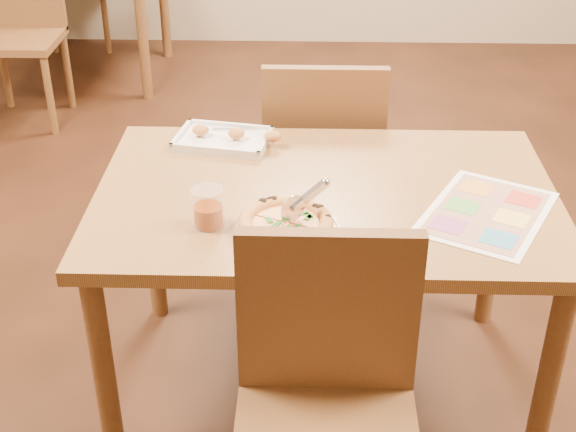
{
  "coord_description": "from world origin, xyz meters",
  "views": [
    {
      "loc": [
        -0.05,
        -1.98,
        1.81
      ],
      "look_at": [
        -0.1,
        -0.22,
        0.77
      ],
      "focal_mm": 50.0,
      "sensor_mm": 36.0,
      "label": 1
    }
  ],
  "objects_px": {
    "pizza": "(286,223)",
    "appetizer_tray": "(226,139)",
    "chair_near": "(327,378)",
    "plate": "(288,230)",
    "dining_table": "(325,217)",
    "pizza_cutter": "(304,200)",
    "bg_chair_near": "(21,14)",
    "menu": "(487,213)",
    "glass_tumbler": "(208,210)",
    "chair_far": "(323,148)"
  },
  "relations": [
    {
      "from": "appetizer_tray",
      "to": "glass_tumbler",
      "type": "relative_size",
      "value": 3.24
    },
    {
      "from": "chair_far",
      "to": "pizza",
      "type": "relative_size",
      "value": 1.9
    },
    {
      "from": "bg_chair_near",
      "to": "pizza",
      "type": "relative_size",
      "value": 1.9
    },
    {
      "from": "chair_near",
      "to": "pizza",
      "type": "relative_size",
      "value": 1.9
    },
    {
      "from": "pizza_cutter",
      "to": "glass_tumbler",
      "type": "height_order",
      "value": "pizza_cutter"
    },
    {
      "from": "chair_near",
      "to": "bg_chair_near",
      "type": "distance_m",
      "value": 3.22
    },
    {
      "from": "bg_chair_near",
      "to": "pizza_cutter",
      "type": "xyz_separation_m",
      "value": [
        1.54,
        -2.4,
        0.24
      ]
    },
    {
      "from": "pizza",
      "to": "appetizer_tray",
      "type": "height_order",
      "value": "appetizer_tray"
    },
    {
      "from": "appetizer_tray",
      "to": "menu",
      "type": "distance_m",
      "value": 0.85
    },
    {
      "from": "chair_near",
      "to": "menu",
      "type": "relative_size",
      "value": 1.16
    },
    {
      "from": "chair_far",
      "to": "menu",
      "type": "distance_m",
      "value": 0.85
    },
    {
      "from": "chair_near",
      "to": "chair_far",
      "type": "relative_size",
      "value": 1.0
    },
    {
      "from": "pizza",
      "to": "appetizer_tray",
      "type": "distance_m",
      "value": 0.57
    },
    {
      "from": "chair_near",
      "to": "appetizer_tray",
      "type": "distance_m",
      "value": 0.97
    },
    {
      "from": "chair_far",
      "to": "bg_chair_near",
      "type": "distance_m",
      "value": 2.26
    },
    {
      "from": "pizza_cutter",
      "to": "menu",
      "type": "distance_m",
      "value": 0.5
    },
    {
      "from": "chair_near",
      "to": "bg_chair_near",
      "type": "xyz_separation_m",
      "value": [
        -1.6,
        2.8,
        0.0
      ]
    },
    {
      "from": "chair_near",
      "to": "plate",
      "type": "bearing_deg",
      "value": 104.93
    },
    {
      "from": "chair_far",
      "to": "pizza_cutter",
      "type": "height_order",
      "value": "chair_far"
    },
    {
      "from": "chair_far",
      "to": "chair_near",
      "type": "bearing_deg",
      "value": 90.0
    },
    {
      "from": "glass_tumbler",
      "to": "chair_far",
      "type": "bearing_deg",
      "value": 68.76
    },
    {
      "from": "pizza",
      "to": "bg_chair_near",
      "type": "bearing_deg",
      "value": 121.67
    },
    {
      "from": "pizza",
      "to": "pizza_cutter",
      "type": "bearing_deg",
      "value": 29.07
    },
    {
      "from": "pizza_cutter",
      "to": "appetizer_tray",
      "type": "xyz_separation_m",
      "value": [
        -0.25,
        0.5,
        -0.07
      ]
    },
    {
      "from": "pizza",
      "to": "glass_tumbler",
      "type": "height_order",
      "value": "glass_tumbler"
    },
    {
      "from": "chair_near",
      "to": "plate",
      "type": "distance_m",
      "value": 0.42
    },
    {
      "from": "bg_chair_near",
      "to": "glass_tumbler",
      "type": "distance_m",
      "value": 2.73
    },
    {
      "from": "chair_far",
      "to": "glass_tumbler",
      "type": "xyz_separation_m",
      "value": [
        -0.31,
        -0.8,
        0.2
      ]
    },
    {
      "from": "chair_near",
      "to": "pizza",
      "type": "height_order",
      "value": "chair_near"
    },
    {
      "from": "pizza",
      "to": "plate",
      "type": "bearing_deg",
      "value": -12.23
    },
    {
      "from": "menu",
      "to": "chair_near",
      "type": "bearing_deg",
      "value": -131.17
    },
    {
      "from": "appetizer_tray",
      "to": "glass_tumbler",
      "type": "bearing_deg",
      "value": -89.5
    },
    {
      "from": "pizza_cutter",
      "to": "glass_tumbler",
      "type": "xyz_separation_m",
      "value": [
        -0.25,
        0.0,
        -0.04
      ]
    },
    {
      "from": "plate",
      "to": "glass_tumbler",
      "type": "bearing_deg",
      "value": 171.51
    },
    {
      "from": "plate",
      "to": "chair_far",
      "type": "bearing_deg",
      "value": 83.06
    },
    {
      "from": "bg_chair_near",
      "to": "glass_tumbler",
      "type": "xyz_separation_m",
      "value": [
        1.29,
        -2.39,
        0.2
      ]
    },
    {
      "from": "menu",
      "to": "plate",
      "type": "bearing_deg",
      "value": -167.8
    },
    {
      "from": "dining_table",
      "to": "pizza",
      "type": "distance_m",
      "value": 0.27
    },
    {
      "from": "dining_table",
      "to": "chair_far",
      "type": "distance_m",
      "value": 0.61
    },
    {
      "from": "chair_far",
      "to": "pizza",
      "type": "height_order",
      "value": "chair_far"
    },
    {
      "from": "dining_table",
      "to": "pizza_cutter",
      "type": "relative_size",
      "value": 10.78
    },
    {
      "from": "appetizer_tray",
      "to": "pizza_cutter",
      "type": "bearing_deg",
      "value": -63.33
    },
    {
      "from": "chair_far",
      "to": "menu",
      "type": "height_order",
      "value": "chair_far"
    },
    {
      "from": "bg_chair_near",
      "to": "glass_tumbler",
      "type": "relative_size",
      "value": 4.4
    },
    {
      "from": "dining_table",
      "to": "bg_chair_near",
      "type": "distance_m",
      "value": 2.72
    },
    {
      "from": "chair_far",
      "to": "pizza_cutter",
      "type": "bearing_deg",
      "value": 85.69
    },
    {
      "from": "pizza_cutter",
      "to": "chair_near",
      "type": "bearing_deg",
      "value": -121.84
    },
    {
      "from": "plate",
      "to": "pizza_cutter",
      "type": "bearing_deg",
      "value": 33.64
    },
    {
      "from": "chair_near",
      "to": "chair_far",
      "type": "xyz_separation_m",
      "value": [
        -0.0,
        1.2,
        0.0
      ]
    },
    {
      "from": "chair_near",
      "to": "pizza",
      "type": "xyz_separation_m",
      "value": [
        -0.11,
        0.38,
        0.18
      ]
    }
  ]
}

